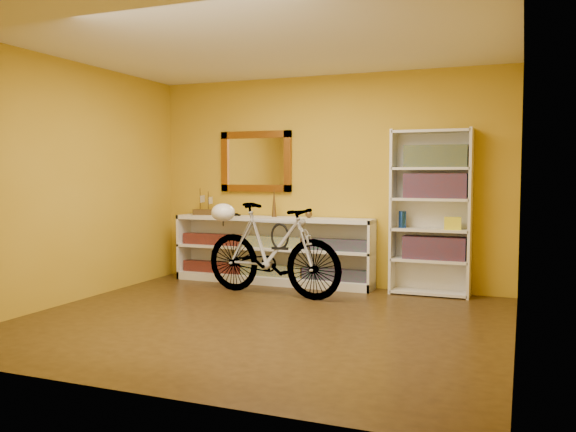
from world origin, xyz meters
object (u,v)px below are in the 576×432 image
at_px(console_unit, 272,250).
at_px(helmet, 223,212).
at_px(bookcase, 431,212).
at_px(bicycle, 272,250).

distance_m(console_unit, helmet, 0.86).
distance_m(console_unit, bookcase, 2.03).
bearing_deg(console_unit, helmet, -124.03).
distance_m(bookcase, bicycle, 1.86).
distance_m(bookcase, helmet, 2.42).
xyz_separation_m(bookcase, helmet, (-2.35, -0.60, -0.02)).
relative_size(bicycle, helmet, 6.28).
bearing_deg(helmet, console_unit, 55.97).
bearing_deg(console_unit, bicycle, -66.96).
bearing_deg(helmet, bicycle, -8.88).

